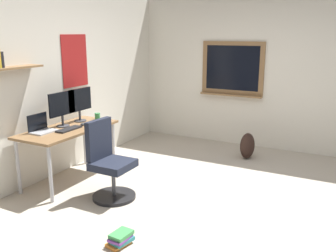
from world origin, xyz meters
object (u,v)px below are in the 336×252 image
object	(u,v)px
desk	(68,134)
coffee_mug	(97,116)
monitor_secondary	(80,102)
keyboard	(69,129)
office_chair	(109,165)
monitor_primary	(62,107)
backpack	(247,146)
computer_mouse	(83,124)
book_stack_on_floor	(121,239)
laptop	(41,128)

from	to	relation	value
desk	coffee_mug	size ratio (longest dim) A/B	14.80
monitor_secondary	keyboard	distance (m)	0.55
office_chair	coffee_mug	size ratio (longest dim) A/B	10.33
office_chair	coffee_mug	bearing A→B (deg)	44.42
office_chair	coffee_mug	world-z (taller)	office_chair
monitor_primary	backpack	distance (m)	2.89
office_chair	backpack	distance (m)	2.45
computer_mouse	coffee_mug	world-z (taller)	coffee_mug
coffee_mug	book_stack_on_floor	world-z (taller)	coffee_mug
monitor_primary	computer_mouse	distance (m)	0.36
office_chair	monitor_primary	world-z (taller)	monitor_primary
laptop	monitor_primary	xyz separation A→B (m)	(0.34, -0.05, 0.22)
office_chair	laptop	world-z (taller)	laptop
backpack	office_chair	bearing A→B (deg)	154.01
desk	keyboard	distance (m)	0.14
office_chair	coffee_mug	distance (m)	1.13
laptop	book_stack_on_floor	size ratio (longest dim) A/B	1.20
desk	book_stack_on_floor	distance (m)	1.90
computer_mouse	book_stack_on_floor	bearing A→B (deg)	-130.50
laptop	keyboard	size ratio (longest dim) A/B	0.84
desk	office_chair	distance (m)	0.84
office_chair	keyboard	size ratio (longest dim) A/B	2.57
laptop	monitor_primary	bearing A→B (deg)	-8.06
desk	office_chair	size ratio (longest dim) A/B	1.43
laptop	book_stack_on_floor	distance (m)	1.94
keyboard	backpack	size ratio (longest dim) A/B	0.90
desk	keyboard	xyz separation A→B (m)	(-0.07, -0.08, 0.08)
laptop	keyboard	bearing A→B (deg)	-44.57
coffee_mug	book_stack_on_floor	bearing A→B (deg)	-137.09
monitor_secondary	keyboard	xyz separation A→B (m)	(-0.44, -0.19, -0.26)
desk	book_stack_on_floor	size ratio (longest dim) A/B	5.25
backpack	book_stack_on_floor	xyz separation A→B (m)	(-3.01, 0.34, -0.14)
laptop	keyboard	distance (m)	0.34
desk	coffee_mug	xyz separation A→B (m)	(0.58, -0.03, 0.12)
backpack	book_stack_on_floor	world-z (taller)	backpack
keyboard	computer_mouse	distance (m)	0.28
keyboard	backpack	distance (m)	2.78
desk	monitor_secondary	world-z (taller)	monitor_secondary
computer_mouse	desk	bearing A→B (deg)	159.02
office_chair	monitor_secondary	distance (m)	1.20
monitor_primary	keyboard	distance (m)	0.34
monitor_secondary	backpack	world-z (taller)	monitor_secondary
monitor_secondary	keyboard	world-z (taller)	monitor_secondary
keyboard	computer_mouse	size ratio (longest dim) A/B	3.56
keyboard	backpack	bearing A→B (deg)	-40.35
coffee_mug	laptop	bearing A→B (deg)	168.24
laptop	computer_mouse	xyz separation A→B (m)	(0.52, -0.23, -0.04)
backpack	computer_mouse	bearing A→B (deg)	135.52
desk	laptop	world-z (taller)	laptop
monitor_primary	book_stack_on_floor	size ratio (longest dim) A/B	1.79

